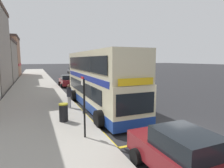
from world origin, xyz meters
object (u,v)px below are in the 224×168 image
bus_stop_sign (84,103)px  parked_car_maroon_ahead (67,81)px  parked_car_maroon_behind (183,156)px  pedestrian_waiting_near_sign (69,95)px  parked_car_grey_far (72,71)px  parked_car_black_kerbside (108,81)px  double_decker_bus (99,82)px  litter_bin (64,112)px

bus_stop_sign → parked_car_maroon_ahead: size_ratio=0.68×
parked_car_maroon_behind → pedestrian_waiting_near_sign: 10.00m
parked_car_grey_far → parked_car_maroon_ahead: (-5.34, -24.29, 0.00)m
parked_car_black_kerbside → parked_car_maroon_behind: bearing=-104.1°
double_decker_bus → parked_car_grey_far: (4.96, 37.17, -1.27)m
parked_car_maroon_ahead → litter_bin: parked_car_maroon_ahead is taller
parked_car_maroon_behind → parked_car_maroon_ahead: 22.35m
double_decker_bus → litter_bin: double_decker_bus is taller
parked_car_grey_far → parked_car_maroon_ahead: same height
bus_stop_sign → parked_car_maroon_behind: 4.77m
parked_car_maroon_behind → parked_car_black_kerbside: bearing=76.8°
double_decker_bus → parked_car_black_kerbside: (5.07, 10.92, -1.27)m
parked_car_grey_far → pedestrian_waiting_near_sign: 37.51m
parked_car_maroon_behind → bus_stop_sign: bearing=118.9°
double_decker_bus → litter_bin: size_ratio=10.70×
pedestrian_waiting_near_sign → double_decker_bus: bearing=-9.3°
parked_car_maroon_ahead → pedestrian_waiting_near_sign: 12.66m
double_decker_bus → bus_stop_sign: size_ratio=4.03×
parked_car_grey_far → parked_car_maroon_ahead: bearing=-102.0°
parked_car_maroon_behind → pedestrian_waiting_near_sign: bearing=102.5°
double_decker_bus → parked_car_black_kerbside: size_ratio=2.75×
pedestrian_waiting_near_sign → bus_stop_sign: bearing=-92.8°
parked_car_black_kerbside → pedestrian_waiting_near_sign: pedestrian_waiting_near_sign is taller
parked_car_grey_far → parked_car_black_kerbside: 26.25m
parked_car_grey_far → bus_stop_sign: bearing=-99.5°
parked_car_grey_far → parked_car_maroon_behind: 46.94m
parked_car_black_kerbside → litter_bin: 15.85m
bus_stop_sign → litter_bin: (-0.59, 2.66, -1.12)m
parked_car_black_kerbside → litter_bin: size_ratio=3.90×
parked_car_maroon_behind → parked_car_maroon_ahead: size_ratio=1.00×
parked_car_grey_far → litter_bin: parked_car_grey_far is taller
parked_car_black_kerbside → bus_stop_sign: bearing=-114.2°
bus_stop_sign → pedestrian_waiting_near_sign: size_ratio=1.59×
double_decker_bus → parked_car_maroon_behind: 9.55m
double_decker_bus → bus_stop_sign: bearing=-115.5°
parked_car_maroon_behind → parked_car_black_kerbside: 21.11m
parked_car_grey_far → parked_car_black_kerbside: same height
bus_stop_sign → litter_bin: size_ratio=2.65×
parked_car_grey_far → parked_car_maroon_behind: size_ratio=1.00×
parked_car_maroon_behind → pedestrian_waiting_near_sign: (-1.84, 9.83, 0.33)m
double_decker_bus → bus_stop_sign: double_decker_bus is taller
parked_car_grey_far → parked_car_maroon_behind: (-5.37, -46.63, 0.00)m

